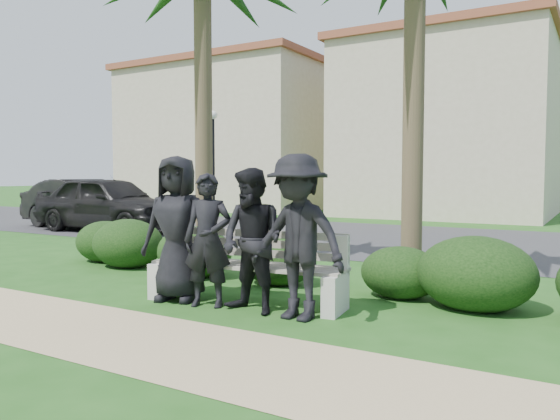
# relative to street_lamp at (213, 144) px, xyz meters

# --- Properties ---
(ground) EXTENTS (160.00, 160.00, 0.00)m
(ground) POSITION_rel_street_lamp_xyz_m (9.00, -12.00, -2.94)
(ground) COLOR #1F5117
(ground) RESTS_ON ground
(footpath) EXTENTS (30.00, 1.60, 0.01)m
(footpath) POSITION_rel_street_lamp_xyz_m (9.00, -13.80, -2.94)
(footpath) COLOR tan
(footpath) RESTS_ON ground
(asphalt_street) EXTENTS (160.00, 8.00, 0.01)m
(asphalt_street) POSITION_rel_street_lamp_xyz_m (9.00, -4.00, -2.94)
(asphalt_street) COLOR #2D2D30
(asphalt_street) RESTS_ON ground
(stucco_bldg_left) EXTENTS (10.40, 8.40, 7.30)m
(stucco_bldg_left) POSITION_rel_street_lamp_xyz_m (-3.00, 6.00, 0.72)
(stucco_bldg_left) COLOR #B8AC8A
(stucco_bldg_left) RESTS_ON ground
(stucco_bldg_right) EXTENTS (8.40, 8.40, 7.30)m
(stucco_bldg_right) POSITION_rel_street_lamp_xyz_m (8.00, 6.00, 0.72)
(stucco_bldg_right) COLOR #B8AC8A
(stucco_bldg_right) RESTS_ON ground
(street_lamp) EXTENTS (0.36, 0.36, 4.29)m
(street_lamp) POSITION_rel_street_lamp_xyz_m (0.00, 0.00, 0.00)
(street_lamp) COLOR black
(street_lamp) RESTS_ON ground
(park_bench) EXTENTS (2.67, 0.93, 0.91)m
(park_bench) POSITION_rel_street_lamp_xyz_m (9.76, -11.96, -2.53)
(park_bench) COLOR gray
(park_bench) RESTS_ON ground
(man_a) EXTENTS (1.06, 0.83, 1.91)m
(man_a) POSITION_rel_street_lamp_xyz_m (8.86, -12.26, -1.99)
(man_a) COLOR black
(man_a) RESTS_ON ground
(man_b) EXTENTS (0.71, 0.59, 1.68)m
(man_b) POSITION_rel_street_lamp_xyz_m (9.43, -12.33, -2.10)
(man_b) COLOR black
(man_b) RESTS_ON ground
(man_c) EXTENTS (0.93, 0.77, 1.74)m
(man_c) POSITION_rel_street_lamp_xyz_m (10.09, -12.32, -2.07)
(man_c) COLOR black
(man_c) RESTS_ON ground
(man_d) EXTENTS (1.27, 0.79, 1.89)m
(man_d) POSITION_rel_street_lamp_xyz_m (10.69, -12.30, -2.00)
(man_d) COLOR black
(man_d) RESTS_ON ground
(hedge_a) EXTENTS (1.23, 1.02, 0.81)m
(hedge_a) POSITION_rel_street_lamp_xyz_m (5.45, -10.44, -2.54)
(hedge_a) COLOR black
(hedge_a) RESTS_ON ground
(hedge_b) EXTENTS (1.38, 1.14, 0.90)m
(hedge_b) POSITION_rel_street_lamp_xyz_m (6.30, -10.69, -2.49)
(hedge_b) COLOR black
(hedge_b) RESTS_ON ground
(hedge_c) EXTENTS (1.31, 1.08, 0.85)m
(hedge_c) POSITION_rel_street_lamp_xyz_m (7.94, -10.81, -2.52)
(hedge_c) COLOR black
(hedge_c) RESTS_ON ground
(hedge_d) EXTENTS (1.13, 0.94, 0.74)m
(hedge_d) POSITION_rel_street_lamp_xyz_m (9.46, -10.67, -2.57)
(hedge_d) COLOR black
(hedge_d) RESTS_ON ground
(hedge_e) EXTENTS (1.10, 0.91, 0.72)m
(hedge_e) POSITION_rel_street_lamp_xyz_m (11.35, -10.60, -2.59)
(hedge_e) COLOR black
(hedge_e) RESTS_ON ground
(hedge_f) EXTENTS (1.44, 1.19, 0.94)m
(hedge_f) POSITION_rel_street_lamp_xyz_m (12.36, -10.77, -2.47)
(hedge_f) COLOR black
(hedge_f) RESTS_ON ground
(car_a) EXTENTS (4.92, 2.08, 1.66)m
(car_a) POSITION_rel_street_lamp_xyz_m (1.05, -6.41, -2.11)
(car_a) COLOR black
(car_a) RESTS_ON ground
(car_b) EXTENTS (4.74, 1.85, 1.54)m
(car_b) POSITION_rel_street_lamp_xyz_m (-0.42, -6.06, -2.17)
(car_b) COLOR black
(car_b) RESTS_ON ground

